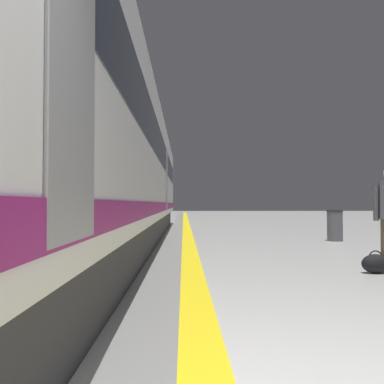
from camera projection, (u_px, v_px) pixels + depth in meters
The scene contains 5 objects.
safety_line_strip at pixel (189, 246), 10.85m from camera, with size 0.36×80.00×0.01m, color yellow.
tactile_edge_band at pixel (175, 246), 10.84m from camera, with size 0.68×80.00×0.01m, color slate.
high_speed_train at pixel (70, 125), 7.51m from camera, with size 2.94×34.69×4.97m.
duffel_bag_near at pixel (376, 264), 6.59m from camera, with size 0.44×0.26×0.36m.
waste_bin at pixel (335, 225), 12.25m from camera, with size 0.46×0.46×0.91m.
Camera 1 is at (-0.70, -0.88, 1.10)m, focal length 39.40 mm.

